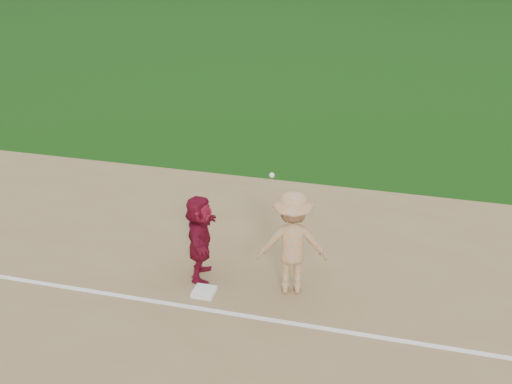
# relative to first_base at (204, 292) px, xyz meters

# --- Properties ---
(ground) EXTENTS (160.00, 160.00, 0.00)m
(ground) POSITION_rel_first_base_xyz_m (0.49, 0.34, -0.06)
(ground) COLOR #123E0B
(ground) RESTS_ON ground
(foul_line) EXTENTS (60.00, 0.10, 0.01)m
(foul_line) POSITION_rel_first_base_xyz_m (0.49, -0.46, -0.04)
(foul_line) COLOR white
(foul_line) RESTS_ON infield_dirt
(first_base) EXTENTS (0.40, 0.40, 0.09)m
(first_base) POSITION_rel_first_base_xyz_m (0.00, 0.00, 0.00)
(first_base) COLOR white
(first_base) RESTS_ON infield_dirt
(base_runner) EXTENTS (0.85, 1.64, 1.69)m
(base_runner) POSITION_rel_first_base_xyz_m (-0.24, 0.55, 0.80)
(base_runner) COLOR maroon
(base_runner) RESTS_ON infield_dirt
(first_base_play) EXTENTS (1.40, 1.01, 2.26)m
(first_base_play) POSITION_rel_first_base_xyz_m (1.50, 0.55, 0.94)
(first_base_play) COLOR #AAAAAD
(first_base_play) RESTS_ON infield_dirt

